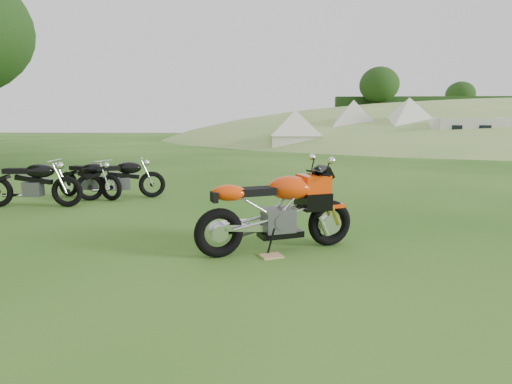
# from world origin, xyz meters

# --- Properties ---
(ground) EXTENTS (120.00, 120.00, 0.00)m
(ground) POSITION_xyz_m (0.00, 0.00, 0.00)
(ground) COLOR #1D490F
(ground) RESTS_ON ground
(hillside) EXTENTS (80.00, 64.00, 8.00)m
(hillside) POSITION_xyz_m (24.00, 40.00, 0.00)
(hillside) COLOR #6D9E50
(hillside) RESTS_ON ground
(hedgerow) EXTENTS (36.00, 1.20, 8.60)m
(hedgerow) POSITION_xyz_m (24.00, 40.00, 0.00)
(hedgerow) COLOR black
(hedgerow) RESTS_ON ground
(sport_motorcycle) EXTENTS (2.21, 1.34, 1.30)m
(sport_motorcycle) POSITION_xyz_m (0.06, -0.52, 0.65)
(sport_motorcycle) COLOR #ED3D08
(sport_motorcycle) RESTS_ON ground
(plywood_board) EXTENTS (0.34, 0.31, 0.02)m
(plywood_board) POSITION_xyz_m (-0.01, -0.79, 0.01)
(plywood_board) COLOR tan
(plywood_board) RESTS_ON ground
(vintage_moto_b) EXTENTS (2.03, 0.59, 1.05)m
(vintage_moto_b) POSITION_xyz_m (-5.00, 2.24, 0.53)
(vintage_moto_b) COLOR black
(vintage_moto_b) RESTS_ON ground
(vintage_moto_c) EXTENTS (1.86, 1.07, 0.96)m
(vintage_moto_c) POSITION_xyz_m (-4.27, 3.28, 0.48)
(vintage_moto_c) COLOR black
(vintage_moto_c) RESTS_ON ground
(vintage_moto_d) EXTENTS (1.93, 1.08, 1.00)m
(vintage_moto_d) POSITION_xyz_m (-3.50, 3.25, 0.50)
(vintage_moto_d) COLOR black
(vintage_moto_d) RESTS_ON ground
(tent_left) EXTENTS (2.99, 2.99, 2.52)m
(tent_left) POSITION_xyz_m (1.10, 21.00, 1.26)
(tent_left) COLOR silver
(tent_left) RESTS_ON ground
(tent_mid) EXTENTS (3.48, 3.48, 2.94)m
(tent_mid) POSITION_xyz_m (5.04, 23.11, 1.47)
(tent_mid) COLOR beige
(tent_mid) RESTS_ON ground
(tent_right) EXTENTS (3.85, 3.85, 2.98)m
(tent_right) POSITION_xyz_m (8.21, 21.53, 1.49)
(tent_right) COLOR silver
(tent_right) RESTS_ON ground
(caravan) EXTENTS (4.39, 2.42, 1.95)m
(caravan) POSITION_xyz_m (10.70, 18.69, 0.98)
(caravan) COLOR silver
(caravan) RESTS_ON ground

